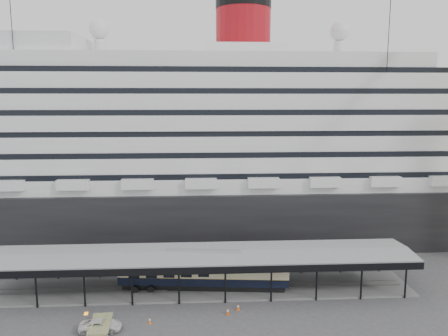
{
  "coord_description": "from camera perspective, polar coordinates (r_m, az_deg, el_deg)",
  "views": [
    {
      "loc": [
        -0.17,
        -50.45,
        25.32
      ],
      "look_at": [
        3.12,
        8.0,
        16.01
      ],
      "focal_mm": 35.0,
      "sensor_mm": 36.0,
      "label": 1
    }
  ],
  "objects": [
    {
      "name": "cruise_ship",
      "position": [
        82.75,
        -3.07,
        4.19
      ],
      "size": [
        130.0,
        30.0,
        43.9
      ],
      "color": "black",
      "rests_on": "ground"
    },
    {
      "name": "platform_canopy",
      "position": [
        60.02,
        -2.89,
        -13.47
      ],
      "size": [
        56.0,
        9.18,
        5.3
      ],
      "color": "slate",
      "rests_on": "ground"
    },
    {
      "name": "traffic_cone_left",
      "position": [
        53.3,
        -9.67,
        -19.03
      ],
      "size": [
        0.45,
        0.45,
        0.71
      ],
      "rotation": [
        0.0,
        0.0,
        -0.26
      ],
      "color": "orange",
      "rests_on": "ground"
    },
    {
      "name": "traffic_cone_right",
      "position": [
        55.47,
        1.86,
        -17.69
      ],
      "size": [
        0.5,
        0.5,
        0.77
      ],
      "rotation": [
        0.0,
        0.0,
        -0.32
      ],
      "color": "orange",
      "rests_on": "ground"
    },
    {
      "name": "traffic_cone_mid",
      "position": [
        54.43,
        0.49,
        -18.23
      ],
      "size": [
        0.51,
        0.51,
        0.79
      ],
      "rotation": [
        0.0,
        0.0,
        -0.3
      ],
      "color": "#D24A0B",
      "rests_on": "ground"
    },
    {
      "name": "ground",
      "position": [
        56.45,
        -2.84,
        -17.63
      ],
      "size": [
        200.0,
        200.0,
        0.0
      ],
      "primitive_type": "plane",
      "color": "#3D3D40",
      "rests_on": "ground"
    },
    {
      "name": "port_truck",
      "position": [
        52.83,
        -15.83,
        -19.18
      ],
      "size": [
        4.76,
        2.44,
        1.28
      ],
      "primitive_type": "imported",
      "rotation": [
        0.0,
        0.0,
        1.64
      ],
      "color": "silver",
      "rests_on": "ground"
    },
    {
      "name": "pullman_carriage",
      "position": [
        59.9,
        -2.7,
        -13.18
      ],
      "size": [
        22.7,
        5.09,
        22.11
      ],
      "rotation": [
        0.0,
        0.0,
        -0.1
      ],
      "color": "black",
      "rests_on": "ground"
    }
  ]
}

